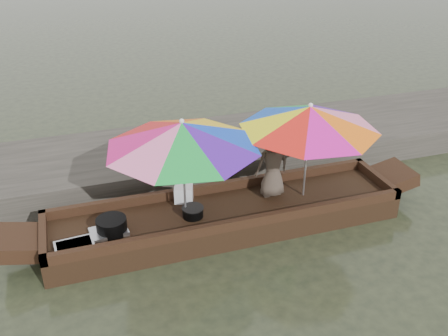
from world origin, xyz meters
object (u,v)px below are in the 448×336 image
object	(u,v)px
umbrella_bow	(184,170)
charcoal_grill	(193,212)
supply_bag	(184,194)
umbrella_stern	(307,151)
tray_scallop	(109,232)
tray_crayfish	(75,247)
vendor	(273,164)
cooking_pot	(112,226)
boat_hull	(226,218)

from	to	relation	value
umbrella_bow	charcoal_grill	bearing A→B (deg)	-27.72
supply_bag	umbrella_stern	xyz separation A→B (m)	(1.85, -0.42, 0.65)
tray_scallop	charcoal_grill	xyz separation A→B (m)	(1.24, 0.05, 0.04)
tray_crayfish	vendor	bearing A→B (deg)	9.56
cooking_pot	supply_bag	bearing A→B (deg)	23.32
cooking_pot	vendor	bearing A→B (deg)	5.99
vendor	cooking_pot	bearing A→B (deg)	3.69
umbrella_bow	umbrella_stern	bearing A→B (deg)	0.00
cooking_pot	supply_bag	world-z (taller)	supply_bag
charcoal_grill	vendor	xyz separation A→B (m)	(1.36, 0.23, 0.47)
cooking_pot	tray_crayfish	size ratio (longest dim) A/B	0.83
supply_bag	umbrella_stern	size ratio (longest dim) A/B	0.13
vendor	umbrella_bow	distance (m)	1.48
tray_scallop	charcoal_grill	size ratio (longest dim) A/B	1.67
cooking_pot	tray_scallop	world-z (taller)	cooking_pot
boat_hull	vendor	distance (m)	1.11
boat_hull	supply_bag	world-z (taller)	supply_bag
tray_scallop	supply_bag	bearing A→B (deg)	22.89
boat_hull	umbrella_bow	size ratio (longest dim) A/B	2.44
tray_crayfish	vendor	xyz separation A→B (m)	(3.08, 0.52, 0.50)
tray_scallop	supply_bag	xyz separation A→B (m)	(1.22, 0.52, 0.10)
umbrella_stern	tray_scallop	bearing A→B (deg)	-178.15
cooking_pot	vendor	xyz separation A→B (m)	(2.55, 0.27, 0.43)
boat_hull	charcoal_grill	world-z (taller)	charcoal_grill
umbrella_stern	cooking_pot	bearing A→B (deg)	-178.33
charcoal_grill	umbrella_stern	distance (m)	1.97
vendor	tray_scallop	bearing A→B (deg)	3.81
boat_hull	cooking_pot	world-z (taller)	cooking_pot
boat_hull	cooking_pot	distance (m)	1.75
tray_scallop	vendor	size ratio (longest dim) A/B	0.47
supply_bag	umbrella_stern	world-z (taller)	umbrella_stern
cooking_pot	vendor	world-z (taller)	vendor
tray_crayfish	tray_scallop	xyz separation A→B (m)	(0.48, 0.24, -0.01)
cooking_pot	tray_scallop	xyz separation A→B (m)	(-0.05, -0.01, -0.08)
vendor	umbrella_bow	world-z (taller)	umbrella_bow
supply_bag	umbrella_stern	bearing A→B (deg)	-12.65
boat_hull	umbrella_stern	world-z (taller)	umbrella_stern
umbrella_stern	charcoal_grill	bearing A→B (deg)	-178.39
boat_hull	vendor	bearing A→B (deg)	12.28
tray_crayfish	boat_hull	bearing A→B (deg)	8.56
tray_scallop	umbrella_bow	distance (m)	1.37
charcoal_grill	umbrella_bow	xyz separation A→B (m)	(-0.10, 0.05, 0.70)
charcoal_grill	cooking_pot	bearing A→B (deg)	-178.22
cooking_pot	charcoal_grill	xyz separation A→B (m)	(1.19, 0.04, -0.04)
boat_hull	supply_bag	bearing A→B (deg)	143.15
vendor	umbrella_bow	size ratio (longest dim) A/B	0.49
tray_scallop	umbrella_stern	world-z (taller)	umbrella_stern
tray_crayfish	supply_bag	world-z (taller)	supply_bag
charcoal_grill	vendor	world-z (taller)	vendor
charcoal_grill	supply_bag	world-z (taller)	supply_bag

